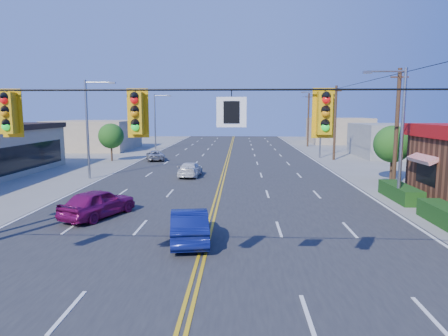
{
  "coord_description": "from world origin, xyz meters",
  "views": [
    {
      "loc": [
        1.42,
        -10.04,
        5.45
      ],
      "look_at": [
        0.48,
        13.08,
        2.2
      ],
      "focal_mm": 32.0,
      "sensor_mm": 36.0,
      "label": 1
    }
  ],
  "objects_px": {
    "car_blue": "(189,226)",
    "car_white": "(190,170)",
    "car_magenta": "(98,204)",
    "car_silver": "(155,156)",
    "signal_span": "(179,135)"
  },
  "relations": [
    {
      "from": "car_blue",
      "to": "car_white",
      "type": "relative_size",
      "value": 1.04
    },
    {
      "from": "car_magenta",
      "to": "car_blue",
      "type": "bearing_deg",
      "value": 167.66
    },
    {
      "from": "car_magenta",
      "to": "car_silver",
      "type": "bearing_deg",
      "value": -61.77
    },
    {
      "from": "signal_span",
      "to": "car_white",
      "type": "relative_size",
      "value": 5.91
    },
    {
      "from": "car_blue",
      "to": "car_white",
      "type": "distance_m",
      "value": 17.16
    },
    {
      "from": "car_white",
      "to": "car_silver",
      "type": "distance_m",
      "value": 12.29
    },
    {
      "from": "car_white",
      "to": "car_blue",
      "type": "bearing_deg",
      "value": 99.68
    },
    {
      "from": "car_magenta",
      "to": "car_white",
      "type": "height_order",
      "value": "car_magenta"
    },
    {
      "from": "car_white",
      "to": "car_silver",
      "type": "bearing_deg",
      "value": -61.49
    },
    {
      "from": "car_magenta",
      "to": "car_silver",
      "type": "height_order",
      "value": "car_magenta"
    },
    {
      "from": "signal_span",
      "to": "car_silver",
      "type": "height_order",
      "value": "signal_span"
    },
    {
      "from": "signal_span",
      "to": "car_white",
      "type": "xyz_separation_m",
      "value": [
        -2.66,
        23.16,
        -4.29
      ]
    },
    {
      "from": "car_magenta",
      "to": "car_white",
      "type": "distance_m",
      "value": 13.71
    },
    {
      "from": "car_blue",
      "to": "car_silver",
      "type": "xyz_separation_m",
      "value": [
        -7.43,
        28.1,
        -0.14
      ]
    },
    {
      "from": "car_magenta",
      "to": "car_blue",
      "type": "xyz_separation_m",
      "value": [
        5.2,
        -3.68,
        -0.04
      ]
    }
  ]
}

